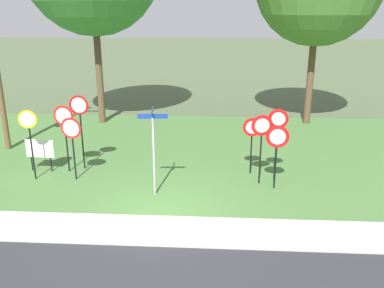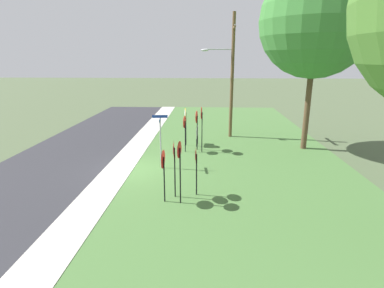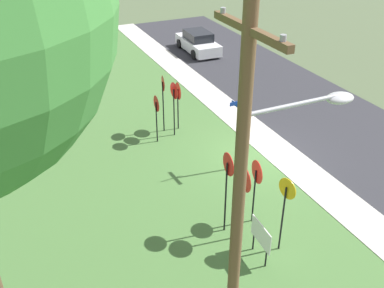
# 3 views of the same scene
# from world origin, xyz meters

# --- Properties ---
(ground_plane) EXTENTS (160.00, 160.00, 0.00)m
(ground_plane) POSITION_xyz_m (0.00, 0.00, 0.00)
(ground_plane) COLOR #4C5B3D
(sidewalk_strip) EXTENTS (44.00, 1.60, 0.06)m
(sidewalk_strip) POSITION_xyz_m (0.00, -0.80, 0.03)
(sidewalk_strip) COLOR #BCB7AD
(sidewalk_strip) RESTS_ON ground_plane
(grass_median) EXTENTS (44.00, 12.00, 0.04)m
(grass_median) POSITION_xyz_m (0.00, 6.00, 0.02)
(grass_median) COLOR #477038
(grass_median) RESTS_ON ground_plane
(stop_sign_near_left) EXTENTS (0.74, 0.11, 2.89)m
(stop_sign_near_left) POSITION_xyz_m (-3.46, 3.64, 2.15)
(stop_sign_near_left) COLOR black
(stop_sign_near_left) RESTS_ON grass_median
(stop_sign_near_right) EXTENTS (0.78, 0.13, 2.58)m
(stop_sign_near_right) POSITION_xyz_m (-3.96, 3.32, 1.93)
(stop_sign_near_right) COLOR black
(stop_sign_near_right) RESTS_ON grass_median
(stop_sign_far_left) EXTENTS (0.76, 0.13, 2.33)m
(stop_sign_far_left) POSITION_xyz_m (-3.44, 2.57, 1.73)
(stop_sign_far_left) COLOR black
(stop_sign_far_left) RESTS_ON grass_median
(stop_sign_far_center) EXTENTS (0.65, 0.14, 2.58)m
(stop_sign_far_center) POSITION_xyz_m (-4.93, 2.52, 1.89)
(stop_sign_far_center) COLOR black
(stop_sign_far_center) RESTS_ON grass_median
(yield_sign_near_left) EXTENTS (0.78, 0.12, 2.26)m
(yield_sign_near_left) POSITION_xyz_m (3.67, 2.21, 1.72)
(yield_sign_near_left) COLOR black
(yield_sign_near_left) RESTS_ON grass_median
(yield_sign_near_right) EXTENTS (0.74, 0.12, 2.51)m
(yield_sign_near_right) POSITION_xyz_m (3.18, 2.60, 1.91)
(yield_sign_near_right) COLOR black
(yield_sign_near_right) RESTS_ON grass_median
(yield_sign_far_left) EXTENTS (0.70, 0.10, 2.16)m
(yield_sign_far_left) POSITION_xyz_m (2.94, 3.52, 1.64)
(yield_sign_far_left) COLOR black
(yield_sign_far_left) RESTS_ON grass_median
(yield_sign_far_right) EXTENTS (0.69, 0.15, 2.66)m
(yield_sign_far_right) POSITION_xyz_m (3.75, 2.89, 2.02)
(yield_sign_far_right) COLOR black
(yield_sign_far_right) RESTS_ON grass_median
(street_name_post) EXTENTS (0.96, 0.82, 2.94)m
(street_name_post) POSITION_xyz_m (-0.38, 1.50, 1.79)
(street_name_post) COLOR #9EA0A8
(street_name_post) RESTS_ON grass_median
(notice_board) EXTENTS (1.10, 0.09, 1.25)m
(notice_board) POSITION_xyz_m (-5.00, 3.31, 0.87)
(notice_board) COLOR black
(notice_board) RESTS_ON grass_median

